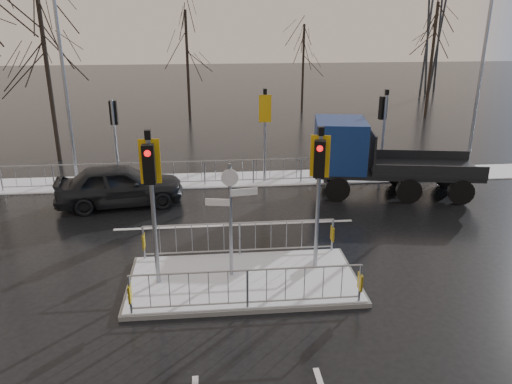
{
  "coord_description": "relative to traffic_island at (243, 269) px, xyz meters",
  "views": [
    {
      "loc": [
        -0.78,
        -11.54,
        6.71
      ],
      "look_at": [
        0.53,
        2.02,
        1.8
      ],
      "focal_mm": 35.0,
      "sensor_mm": 36.0,
      "label": 1
    }
  ],
  "objects": [
    {
      "name": "flatbed_truck",
      "position": [
        5.12,
        6.54,
        1.15
      ],
      "size": [
        6.52,
        3.29,
        2.89
      ],
      "color": "black",
      "rests_on": "ground"
    },
    {
      "name": "tree_far_c",
      "position": [
        14.01,
        20.99,
        4.76
      ],
      "size": [
        4.0,
        4.0,
        7.55
      ],
      "color": "black",
      "rests_on": "ground"
    },
    {
      "name": "tree_far_a",
      "position": [
        -1.99,
        21.99,
        4.43
      ],
      "size": [
        3.75,
        3.75,
        7.08
      ],
      "color": "black",
      "rests_on": "ground"
    },
    {
      "name": "traffic_island",
      "position": [
        0.0,
        0.0,
        0.0
      ],
      "size": [
        6.0,
        3.04,
        4.15
      ],
      "color": "slate",
      "rests_on": "ground"
    },
    {
      "name": "far_kerb_fixtures",
      "position": [
        0.31,
        8.08,
        0.63
      ],
      "size": [
        18.0,
        0.65,
        3.83
      ],
      "color": "gray",
      "rests_on": "ground"
    },
    {
      "name": "street_lamp_right",
      "position": [
        10.58,
        8.49,
        4.0
      ],
      "size": [
        1.25,
        0.18,
        8.0
      ],
      "color": "gray",
      "rests_on": "ground"
    },
    {
      "name": "snow_verge",
      "position": [
        0.01,
        8.59,
        -0.37
      ],
      "size": [
        30.0,
        2.0,
        0.04
      ],
      "primitive_type": "cube",
      "color": "white",
      "rests_on": "ground"
    },
    {
      "name": "street_lamp_left",
      "position": [
        -6.42,
        9.49,
        4.1
      ],
      "size": [
        1.25,
        0.18,
        8.2
      ],
      "color": "gray",
      "rests_on": "ground"
    },
    {
      "name": "lane_markings",
      "position": [
        0.01,
        -0.34,
        -0.39
      ],
      "size": [
        8.0,
        11.38,
        0.01
      ],
      "color": "silver",
      "rests_on": "ground"
    },
    {
      "name": "tree_far_b",
      "position": [
        6.01,
        23.99,
        3.79
      ],
      "size": [
        3.25,
        3.25,
        6.14
      ],
      "color": "black",
      "rests_on": "ground"
    },
    {
      "name": "car_far_lane",
      "position": [
        -4.07,
        6.08,
        0.38
      ],
      "size": [
        4.75,
        2.44,
        1.55
      ],
      "primitive_type": "imported",
      "rotation": [
        0.0,
        0.0,
        1.71
      ],
      "color": "black",
      "rests_on": "ground"
    },
    {
      "name": "tree_near_b",
      "position": [
        -7.99,
        12.49,
        4.76
      ],
      "size": [
        4.0,
        4.0,
        7.55
      ],
      "color": "black",
      "rests_on": "ground"
    },
    {
      "name": "ground",
      "position": [
        0.01,
        -0.01,
        -0.39
      ],
      "size": [
        120.0,
        120.0,
        0.0
      ],
      "primitive_type": "plane",
      "color": "black",
      "rests_on": "ground"
    }
  ]
}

